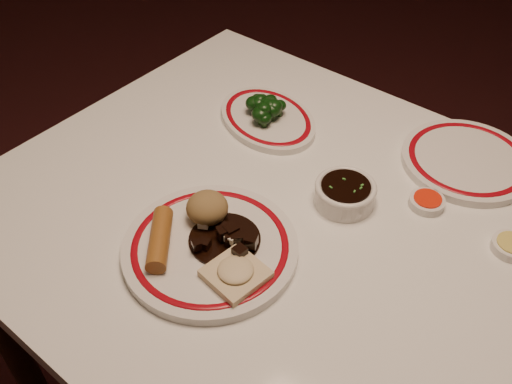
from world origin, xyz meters
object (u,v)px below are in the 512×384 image
object	(u,v)px
broccoli_plate	(268,118)
fried_wonton	(236,273)
rice_mound	(207,208)
dining_table	(312,263)
spring_roll	(160,239)
broccoli_pile	(266,107)
stirfry_heap	(227,238)
soy_bowl	(345,194)
main_plate	(210,248)

from	to	relation	value
broccoli_plate	fried_wonton	bearing A→B (deg)	-58.30
rice_mound	dining_table	bearing A→B (deg)	36.29
spring_roll	broccoli_pile	distance (m)	0.40
stirfry_heap	fried_wonton	bearing A→B (deg)	-38.30
dining_table	soy_bowl	bearing A→B (deg)	89.42
fried_wonton	soy_bowl	size ratio (longest dim) A/B	0.88
dining_table	soy_bowl	size ratio (longest dim) A/B	11.08
fried_wonton	soy_bowl	world-z (taller)	same
dining_table	rice_mound	bearing A→B (deg)	-143.71
dining_table	spring_roll	bearing A→B (deg)	-129.28
main_plate	spring_roll	bearing A→B (deg)	-139.54
rice_mound	stirfry_heap	world-z (taller)	rice_mound
rice_mound	soy_bowl	size ratio (longest dim) A/B	0.67
rice_mound	broccoli_plate	distance (m)	0.32
broccoli_pile	broccoli_plate	bearing A→B (deg)	78.10
rice_mound	stirfry_heap	distance (m)	0.07
dining_table	spring_roll	world-z (taller)	spring_roll
spring_roll	fried_wonton	distance (m)	0.14
main_plate	rice_mound	world-z (taller)	rice_mound
main_plate	soy_bowl	bearing A→B (deg)	65.93
fried_wonton	broccoli_pile	xyz separation A→B (m)	(-0.23, 0.36, 0.01)
main_plate	broccoli_pile	world-z (taller)	broccoli_pile
rice_mound	stirfry_heap	xyz separation A→B (m)	(0.06, -0.02, -0.02)
main_plate	broccoli_pile	size ratio (longest dim) A/B	3.97
soy_bowl	dining_table	bearing A→B (deg)	-90.58
soy_bowl	rice_mound	bearing A→B (deg)	-127.36
dining_table	broccoli_plate	world-z (taller)	broccoli_plate
soy_bowl	broccoli_pile	bearing A→B (deg)	158.96
broccoli_pile	rice_mound	bearing A→B (deg)	-69.84
main_plate	fried_wonton	bearing A→B (deg)	-17.01
dining_table	stirfry_heap	bearing A→B (deg)	-123.82
fried_wonton	stirfry_heap	bearing A→B (deg)	141.70
stirfry_heap	broccoli_pile	size ratio (longest dim) A/B	1.29
stirfry_heap	broccoli_plate	world-z (taller)	stirfry_heap
spring_roll	stirfry_heap	xyz separation A→B (m)	(0.08, 0.07, -0.01)
fried_wonton	broccoli_pile	distance (m)	0.43
dining_table	broccoli_pile	xyz separation A→B (m)	(-0.26, 0.19, 0.13)
spring_roll	stirfry_heap	size ratio (longest dim) A/B	1.01
stirfry_heap	broccoli_plate	size ratio (longest dim) A/B	0.42
fried_wonton	rice_mound	bearing A→B (deg)	151.11
main_plate	dining_table	bearing A→B (deg)	55.14
broccoli_plate	main_plate	bearing A→B (deg)	-66.27
main_plate	rice_mound	bearing A→B (deg)	135.59
stirfry_heap	broccoli_plate	bearing A→B (deg)	117.80
broccoli_plate	broccoli_pile	size ratio (longest dim) A/B	3.08
dining_table	spring_roll	size ratio (longest dim) A/B	9.86
main_plate	stirfry_heap	xyz separation A→B (m)	(0.02, 0.02, 0.02)
spring_roll	broccoli_pile	bearing A→B (deg)	63.11
rice_mound	broccoli_plate	xyz separation A→B (m)	(-0.11, 0.30, -0.03)
rice_mound	broccoli_pile	distance (m)	0.32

